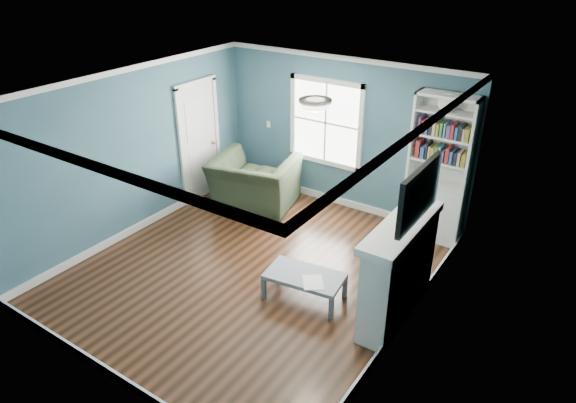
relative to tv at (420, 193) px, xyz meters
The scene contains 13 objects.
floor 2.80m from the tv, behind, with size 5.00×5.00×0.00m, color black.
room_walls 2.21m from the tv, behind, with size 5.00×5.00×5.00m.
trim 2.26m from the tv, behind, with size 4.50×5.00×2.60m.
window 3.40m from the tv, 137.57° to the left, with size 1.40×0.06×1.50m.
bookshelf 2.29m from the tv, 101.57° to the left, with size 0.90×0.35×2.31m.
fireplace 1.10m from the tv, behind, with size 0.44×1.58×1.30m.
tv is the anchor object (origin of this frame).
door 4.63m from the tv, 164.80° to the left, with size 0.12×0.98×2.17m.
ceiling_fixture 1.54m from the tv, behind, with size 0.38×0.38×0.15m.
light_switch 4.38m from the tv, 148.30° to the left, with size 0.08×0.01×0.12m, color white.
recliner 3.83m from the tv, 157.51° to the left, with size 1.38×0.89×1.20m, color #222D1C.
coffee_table 1.91m from the tv, 164.37° to the right, with size 1.06×0.68×0.36m.
paper_sheet 1.78m from the tv, 157.84° to the right, with size 0.25×0.32×0.00m, color white.
Camera 1 is at (3.81, -4.81, 4.20)m, focal length 32.00 mm.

